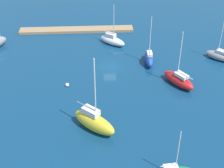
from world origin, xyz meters
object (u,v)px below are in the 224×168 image
(sailboat_white_near_pier, at_px, (112,40))
(pier_dock, at_px, (77,30))
(sailboat_yellow_lone_north, at_px, (94,122))
(sailboat_red_east_end, at_px, (179,80))
(mooring_buoy_white, at_px, (67,85))
(sailboat_blue_along_channel, at_px, (149,58))
(sailboat_gray_inner_mooring, at_px, (219,55))

(sailboat_white_near_pier, bearing_deg, pier_dock, 176.25)
(sailboat_yellow_lone_north, bearing_deg, sailboat_red_east_end, 77.04)
(pier_dock, xyz_separation_m, mooring_buoy_white, (0.91, 23.13, 0.04))
(sailboat_red_east_end, relative_size, sailboat_white_near_pier, 1.13)
(sailboat_blue_along_channel, distance_m, sailboat_white_near_pier, 10.95)
(sailboat_white_near_pier, distance_m, sailboat_gray_inner_mooring, 22.52)
(sailboat_red_east_end, height_order, sailboat_blue_along_channel, sailboat_red_east_end)
(sailboat_blue_along_channel, xyz_separation_m, sailboat_gray_inner_mooring, (-14.36, -0.82, -0.25))
(sailboat_white_near_pier, height_order, sailboat_gray_inner_mooring, sailboat_gray_inner_mooring)
(sailboat_blue_along_channel, bearing_deg, sailboat_red_east_end, -149.17)
(sailboat_blue_along_channel, xyz_separation_m, mooring_buoy_white, (15.79, 7.23, -0.86))
(sailboat_white_near_pier, bearing_deg, sailboat_red_east_end, -17.83)
(pier_dock, bearing_deg, sailboat_yellow_lone_north, 96.26)
(sailboat_blue_along_channel, relative_size, sailboat_white_near_pier, 1.07)
(pier_dock, distance_m, sailboat_gray_inner_mooring, 32.90)
(sailboat_white_near_pier, bearing_deg, sailboat_yellow_lone_north, -60.51)
(sailboat_white_near_pier, distance_m, mooring_buoy_white, 18.22)
(mooring_buoy_white, bearing_deg, sailboat_red_east_end, 178.43)
(sailboat_yellow_lone_north, bearing_deg, sailboat_gray_inner_mooring, 78.69)
(pier_dock, height_order, sailboat_red_east_end, sailboat_red_east_end)
(sailboat_gray_inner_mooring, bearing_deg, sailboat_white_near_pier, 20.62)
(pier_dock, bearing_deg, sailboat_white_near_pier, 137.94)
(sailboat_yellow_lone_north, bearing_deg, sailboat_white_near_pier, 121.99)
(sailboat_yellow_lone_north, relative_size, mooring_buoy_white, 18.14)
(sailboat_blue_along_channel, relative_size, mooring_buoy_white, 14.19)
(sailboat_red_east_end, height_order, mooring_buoy_white, sailboat_red_east_end)
(sailboat_red_east_end, xyz_separation_m, sailboat_yellow_lone_north, (15.26, 11.18, 0.43))
(sailboat_red_east_end, bearing_deg, sailboat_gray_inner_mooring, -83.74)
(pier_dock, distance_m, sailboat_red_east_end, 30.42)
(sailboat_yellow_lone_north, relative_size, sailboat_gray_inner_mooring, 1.36)
(sailboat_white_near_pier, bearing_deg, mooring_buoy_white, -81.34)
(sailboat_gray_inner_mooring, xyz_separation_m, mooring_buoy_white, (30.15, 8.05, -0.61))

